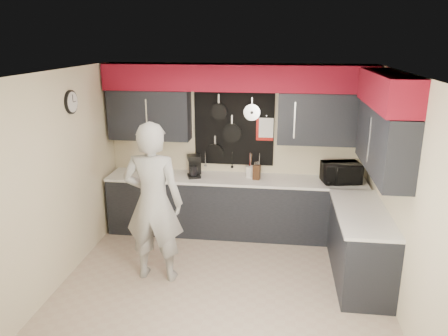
# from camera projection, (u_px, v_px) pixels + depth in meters

# --- Properties ---
(ground) EXTENTS (4.00, 4.00, 0.00)m
(ground) POSITION_uv_depth(u_px,v_px,m) (223.00, 282.00, 5.50)
(ground) COLOR #B6A28E
(ground) RESTS_ON ground
(back_wall_assembly) EXTENTS (4.00, 0.36, 2.60)m
(back_wall_assembly) POSITION_uv_depth(u_px,v_px,m) (237.00, 104.00, 6.44)
(back_wall_assembly) COLOR beige
(back_wall_assembly) RESTS_ON ground
(right_wall_assembly) EXTENTS (0.36, 3.50, 2.60)m
(right_wall_assembly) POSITION_uv_depth(u_px,v_px,m) (387.00, 131.00, 4.96)
(right_wall_assembly) COLOR beige
(right_wall_assembly) RESTS_ON ground
(left_wall_assembly) EXTENTS (0.05, 3.50, 2.60)m
(left_wall_assembly) POSITION_uv_depth(u_px,v_px,m) (62.00, 175.00, 5.38)
(left_wall_assembly) COLOR beige
(left_wall_assembly) RESTS_ON ground
(base_cabinets) EXTENTS (3.95, 2.20, 0.92)m
(base_cabinets) POSITION_uv_depth(u_px,v_px,m) (266.00, 216.00, 6.38)
(base_cabinets) COLOR black
(base_cabinets) RESTS_ON ground
(microwave) EXTENTS (0.60, 0.46, 0.30)m
(microwave) POSITION_uv_depth(u_px,v_px,m) (341.00, 173.00, 6.36)
(microwave) COLOR black
(microwave) RESTS_ON base_cabinets
(knife_block) EXTENTS (0.12, 0.12, 0.22)m
(knife_block) POSITION_uv_depth(u_px,v_px,m) (257.00, 172.00, 6.51)
(knife_block) COLOR #3B2512
(knife_block) RESTS_ON base_cabinets
(utensil_crock) EXTENTS (0.13, 0.13, 0.17)m
(utensil_crock) POSITION_uv_depth(u_px,v_px,m) (250.00, 172.00, 6.63)
(utensil_crock) COLOR silver
(utensil_crock) RESTS_ON base_cabinets
(coffee_maker) EXTENTS (0.25, 0.28, 0.34)m
(coffee_maker) POSITION_uv_depth(u_px,v_px,m) (194.00, 165.00, 6.62)
(coffee_maker) COLOR black
(coffee_maker) RESTS_ON base_cabinets
(person) EXTENTS (0.75, 0.50, 2.03)m
(person) POSITION_uv_depth(u_px,v_px,m) (153.00, 203.00, 5.35)
(person) COLOR #B1B1AE
(person) RESTS_ON ground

